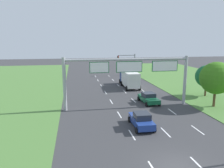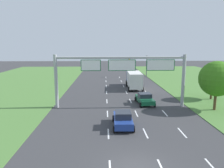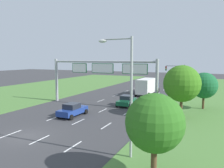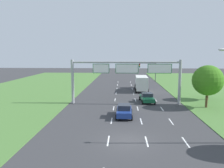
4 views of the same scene
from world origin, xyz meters
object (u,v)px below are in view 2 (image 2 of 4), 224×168
(car_lead_silver, at_px, (123,119))
(roadside_tree_far, at_px, (212,78))
(sign_gantry, at_px, (123,70))
(traffic_light_mast, at_px, (139,62))
(roadside_tree_mid, at_px, (217,79))
(car_near_red, at_px, (145,99))
(box_truck, at_px, (134,79))

(car_lead_silver, relative_size, roadside_tree_far, 0.82)
(roadside_tree_far, bearing_deg, sign_gantry, -165.44)
(sign_gantry, distance_m, traffic_light_mast, 28.24)
(roadside_tree_mid, distance_m, roadside_tree_far, 6.06)
(car_near_red, xyz_separation_m, sign_gantry, (-3.25, -1.39, 4.21))
(traffic_light_mast, bearing_deg, car_lead_silver, -101.53)
(car_near_red, relative_size, roadside_tree_mid, 0.71)
(box_truck, distance_m, roadside_tree_far, 14.18)
(roadside_tree_mid, bearing_deg, box_truck, 119.18)
(sign_gantry, xyz_separation_m, traffic_light_mast, (6.52, 27.45, -1.10))
(car_lead_silver, bearing_deg, roadside_tree_far, 37.96)
(roadside_tree_mid, bearing_deg, traffic_light_mast, 99.72)
(roadside_tree_mid, bearing_deg, car_near_red, 157.95)
(car_near_red, bearing_deg, roadside_tree_mid, -25.21)
(car_near_red, distance_m, traffic_light_mast, 26.45)
(car_lead_silver, height_order, roadside_tree_mid, roadside_tree_mid)
(box_truck, xyz_separation_m, traffic_light_mast, (3.27, 14.56, 2.15))
(car_near_red, height_order, sign_gantry, sign_gantry)
(car_lead_silver, distance_m, traffic_light_mast, 35.49)
(sign_gantry, bearing_deg, roadside_tree_far, 14.56)
(roadside_tree_mid, relative_size, roadside_tree_far, 1.22)
(roadside_tree_mid, bearing_deg, car_lead_silver, -156.73)
(car_lead_silver, relative_size, box_truck, 0.50)
(car_lead_silver, xyz_separation_m, roadside_tree_far, (14.38, 10.78, 2.54))
(box_truck, relative_size, roadside_tree_far, 1.64)
(car_near_red, relative_size, sign_gantry, 0.26)
(car_lead_silver, bearing_deg, roadside_tree_mid, 24.37)
(car_near_red, bearing_deg, traffic_light_mast, 79.70)
(roadside_tree_mid, bearing_deg, roadside_tree_far, 67.86)
(car_near_red, height_order, car_lead_silver, car_lead_silver)
(sign_gantry, height_order, roadside_tree_far, sign_gantry)
(roadside_tree_far, bearing_deg, car_lead_silver, -143.14)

